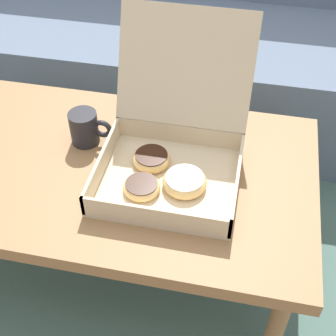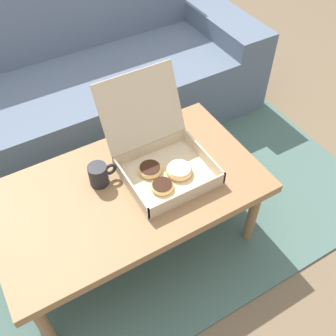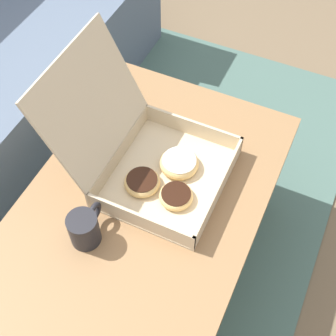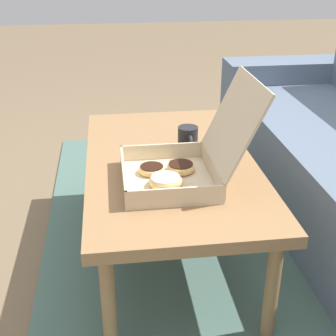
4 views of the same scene
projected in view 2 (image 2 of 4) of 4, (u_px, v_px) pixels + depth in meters
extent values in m
plane|color=#756047|center=(123.00, 224.00, 1.92)|extent=(12.00, 12.00, 0.00)
cube|color=#4C6B60|center=(98.00, 183.00, 2.09)|extent=(2.45, 1.85, 0.01)
cube|color=slate|center=(69.00, 119.00, 2.14)|extent=(1.85, 0.58, 0.40)
cube|color=slate|center=(37.00, 53.00, 2.22)|extent=(1.85, 0.20, 0.80)
cube|color=slate|center=(216.00, 49.00, 2.51)|extent=(0.24, 0.78, 0.52)
cube|color=#997047|center=(128.00, 191.00, 1.56)|extent=(1.07, 0.61, 0.04)
cylinder|color=#997047|center=(43.00, 324.00, 1.41)|extent=(0.04, 0.04, 0.37)
cylinder|color=#997047|center=(253.00, 214.00, 1.73)|extent=(0.04, 0.04, 0.37)
cylinder|color=#997047|center=(7.00, 226.00, 1.69)|extent=(0.04, 0.04, 0.37)
cylinder|color=#997047|center=(193.00, 147.00, 2.02)|extent=(0.04, 0.04, 0.37)
cube|color=beige|center=(168.00, 176.00, 1.58)|extent=(0.34, 0.30, 0.01)
cube|color=beige|center=(188.00, 195.00, 1.47)|extent=(0.34, 0.01, 0.06)
cube|color=beige|center=(150.00, 148.00, 1.64)|extent=(0.34, 0.01, 0.06)
cube|color=beige|center=(130.00, 187.00, 1.50)|extent=(0.01, 0.30, 0.06)
cube|color=beige|center=(203.00, 155.00, 1.62)|extent=(0.01, 0.30, 0.06)
cube|color=beige|center=(141.00, 109.00, 1.56)|extent=(0.34, 0.13, 0.28)
torus|color=#E5BC75|center=(179.00, 170.00, 1.58)|extent=(0.11, 0.11, 0.03)
cylinder|color=white|center=(179.00, 169.00, 1.57)|extent=(0.09, 0.09, 0.01)
torus|color=#E5BC75|center=(150.00, 169.00, 1.58)|extent=(0.10, 0.10, 0.03)
cylinder|color=black|center=(150.00, 168.00, 1.57)|extent=(0.08, 0.08, 0.01)
torus|color=#E5BC75|center=(162.00, 186.00, 1.52)|extent=(0.09, 0.09, 0.03)
cylinder|color=black|center=(162.00, 185.00, 1.52)|extent=(0.08, 0.08, 0.01)
cylinder|color=#232328|center=(98.00, 175.00, 1.53)|extent=(0.08, 0.08, 0.09)
torus|color=#232328|center=(110.00, 169.00, 1.54)|extent=(0.05, 0.01, 0.05)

